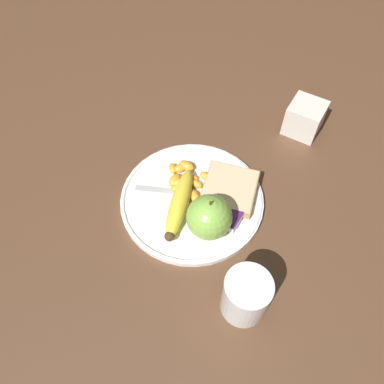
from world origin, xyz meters
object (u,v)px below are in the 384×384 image
(fork, at_px, (192,194))
(jam_packet, at_px, (230,219))
(apple, at_px, (209,217))
(banana, at_px, (179,204))
(bread_slice, at_px, (230,189))
(plate, at_px, (192,199))
(condiment_caddy, at_px, (305,118))
(juice_glass, at_px, (245,296))

(fork, relative_size, jam_packet, 4.30)
(jam_packet, bearing_deg, apple, -41.06)
(apple, bearing_deg, banana, -98.74)
(apple, xyz_separation_m, bread_slice, (-0.09, -0.00, -0.03))
(apple, xyz_separation_m, banana, (-0.01, -0.07, -0.02))
(jam_packet, bearing_deg, plate, -97.73)
(condiment_caddy, bearing_deg, jam_packet, -4.81)
(apple, relative_size, condiment_caddy, 1.25)
(jam_packet, xyz_separation_m, condiment_caddy, (-0.31, 0.03, 0.01))
(juice_glass, height_order, jam_packet, juice_glass)
(juice_glass, distance_m, bread_slice, 0.23)
(apple, xyz_separation_m, jam_packet, (-0.03, 0.03, -0.03))
(bread_slice, relative_size, fork, 0.70)
(juice_glass, height_order, fork, juice_glass)
(banana, relative_size, fork, 0.89)
(condiment_caddy, bearing_deg, juice_glass, 8.34)
(juice_glass, height_order, apple, apple)
(plate, height_order, apple, apple)
(plate, distance_m, banana, 0.04)
(apple, height_order, fork, apple)
(plate, relative_size, fork, 1.54)
(bread_slice, height_order, jam_packet, same)
(bread_slice, xyz_separation_m, fork, (0.04, -0.06, -0.01))
(plate, height_order, bread_slice, bread_slice)
(bread_slice, bearing_deg, condiment_caddy, 166.62)
(plate, bearing_deg, fork, -145.87)
(banana, xyz_separation_m, bread_slice, (-0.08, 0.07, -0.01))
(juice_glass, relative_size, banana, 0.57)
(banana, relative_size, bread_slice, 1.27)
(plate, distance_m, apple, 0.09)
(plate, xyz_separation_m, jam_packet, (0.01, 0.09, 0.01))
(banana, xyz_separation_m, jam_packet, (-0.02, 0.10, -0.01))
(bread_slice, bearing_deg, juice_glass, 33.22)
(jam_packet, bearing_deg, juice_glass, 35.53)
(juice_glass, relative_size, fork, 0.51)
(fork, bearing_deg, plate, -79.34)
(banana, bearing_deg, jam_packet, 102.36)
(juice_glass, relative_size, jam_packet, 2.18)
(bread_slice, distance_m, jam_packet, 0.07)
(bread_slice, bearing_deg, banana, -38.10)
(apple, height_order, jam_packet, apple)
(banana, bearing_deg, juice_glass, 60.95)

